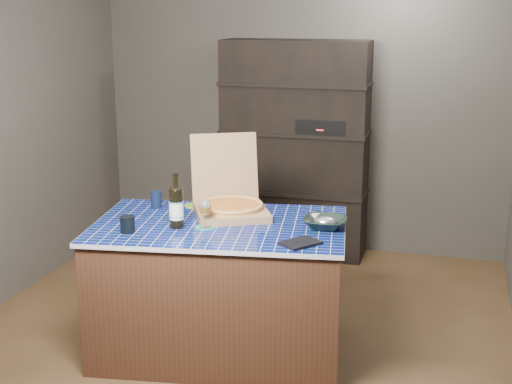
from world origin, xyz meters
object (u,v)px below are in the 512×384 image
(wine_glass, at_px, (205,209))
(bowl, at_px, (325,223))
(mead_bottle, at_px, (176,206))
(pizza_box, at_px, (230,204))
(dvd_case, at_px, (300,243))
(kitchen_island, at_px, (220,287))

(wine_glass, bearing_deg, bowl, 15.66)
(mead_bottle, xyz_separation_m, bowl, (0.83, 0.23, -0.10))
(pizza_box, height_order, wine_glass, pizza_box)
(pizza_box, xyz_separation_m, mead_bottle, (-0.22, -0.34, 0.06))
(dvd_case, bearing_deg, kitchen_island, -165.98)
(kitchen_island, distance_m, mead_bottle, 0.59)
(kitchen_island, distance_m, pizza_box, 0.51)
(kitchen_island, bearing_deg, dvd_case, -32.48)
(pizza_box, distance_m, mead_bottle, 0.41)
(dvd_case, bearing_deg, mead_bottle, -149.80)
(pizza_box, height_order, dvd_case, pizza_box)
(dvd_case, xyz_separation_m, bowl, (0.07, 0.33, 0.02))
(kitchen_island, height_order, wine_glass, wine_glass)
(wine_glass, bearing_deg, kitchen_island, 62.31)
(kitchen_island, bearing_deg, bowl, -0.52)
(kitchen_island, height_order, bowl, bowl)
(mead_bottle, xyz_separation_m, wine_glass, (0.16, 0.04, -0.01))
(pizza_box, relative_size, wine_glass, 4.04)
(kitchen_island, distance_m, bowl, 0.76)
(dvd_case, height_order, bowl, bowl)
(wine_glass, bearing_deg, mead_bottle, -166.58)
(wine_glass, bearing_deg, dvd_case, -13.28)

